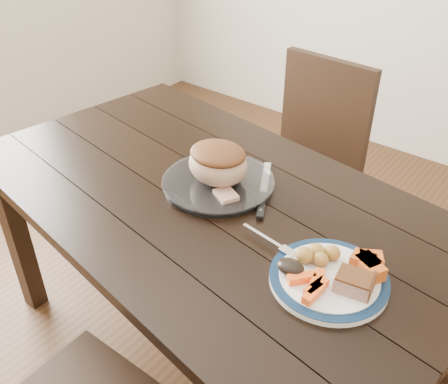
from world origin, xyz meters
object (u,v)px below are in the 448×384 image
Objects in this scene: dining_table at (208,218)px; chair_far at (307,156)px; fork at (272,242)px; carving_knife at (263,199)px; roast_joint at (218,164)px; dinner_plate at (329,279)px; pork_slice at (354,283)px; serving_platter at (218,184)px.

chair_far is (-0.06, 0.74, -0.13)m from dining_table.
fork reaches higher than carving_knife.
roast_joint reaches higher than carving_knife.
dinner_plate is 0.07m from pork_slice.
pork_slice is at bearing -4.76° from dinner_plate.
serving_platter reaches higher than dining_table.
roast_joint is (-0.00, 0.05, 0.17)m from dining_table.
carving_knife is at bearing 138.49° from fork.
chair_far reaches higher than dinner_plate.
pork_slice reaches higher than dinner_plate.
pork_slice is (0.60, -0.85, 0.26)m from chair_far.
roast_joint is 0.66× the size of carving_knife.
pork_slice is (0.06, -0.01, 0.03)m from dinner_plate.
dining_table is 0.18m from roast_joint.
fork is 0.62× the size of carving_knife.
carving_knife is at bearing 7.79° from roast_joint.
serving_platter is 0.33m from fork.
serving_platter is (0.06, -0.68, 0.23)m from chair_far.
roast_joint reaches higher than fork.
carving_knife is at bearing 111.47° from chair_far.
fork is (-0.24, 0.02, -0.02)m from pork_slice.
dinner_plate is 3.50× the size of pork_slice.
chair_far is at bearing 95.14° from roast_joint.
pork_slice is 0.57m from roast_joint.
roast_joint reaches higher than pork_slice.
carving_knife is (-0.14, 0.16, -0.01)m from fork.
dinner_plate is at bearing -18.62° from serving_platter.
serving_platter is 4.14× the size of pork_slice.
dining_table is 0.75m from chair_far.
dining_table is at bearing -94.26° from carving_knife.
carving_knife reaches higher than dining_table.
roast_joint is (-0.54, 0.17, 0.04)m from pork_slice.
carving_knife is (0.15, 0.02, -0.07)m from roast_joint.
chair_far is 11.26× the size of pork_slice.
pork_slice reaches higher than carving_knife.
dinner_plate is (0.47, -0.11, 0.10)m from dining_table.
roast_joint is at bearing 26.57° from serving_platter.
pork_slice is at bearing 128.72° from chair_far.
serving_platter is 0.16m from carving_knife.
dinner_plate is at bearing -12.73° from dining_table.
fork is at bearing -16.59° from dining_table.
chair_far reaches higher than pork_slice.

